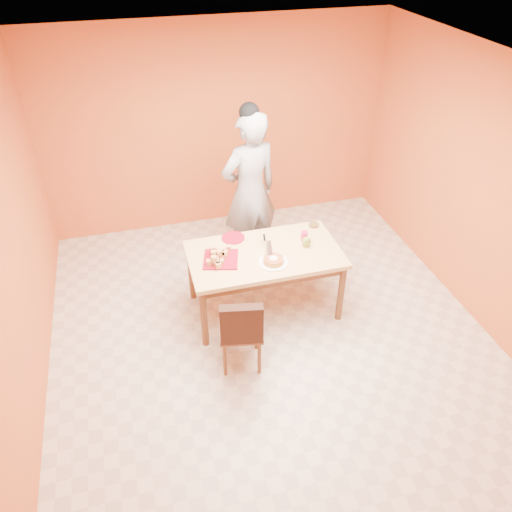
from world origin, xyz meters
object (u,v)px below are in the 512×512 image
object	(u,v)px
pastry_platter	(221,259)
sponge_cake	(273,260)
magenta_glass	(304,236)
dining_table	(264,260)
egg_ornament	(306,242)
dining_chair	(241,329)
person	(250,192)
red_dinner_plate	(233,238)
checker_tin	(314,225)

from	to	relation	value
pastry_platter	sponge_cake	bearing A→B (deg)	-20.81
magenta_glass	dining_table	bearing A→B (deg)	-166.67
pastry_platter	egg_ornament	size ratio (longest dim) A/B	2.88
dining_chair	egg_ornament	distance (m)	1.21
person	red_dinner_plate	world-z (taller)	person
dining_chair	pastry_platter	size ratio (longest dim) A/B	2.58
person	pastry_platter	xyz separation A→B (m)	(-0.55, -0.92, -0.21)
red_dinner_plate	checker_tin	xyz separation A→B (m)	(0.93, 0.00, 0.01)
dining_table	red_dinner_plate	xyz separation A→B (m)	(-0.25, 0.35, 0.10)
dining_table	dining_chair	world-z (taller)	dining_chair
red_dinner_plate	egg_ornament	world-z (taller)	egg_ornament
dining_chair	pastry_platter	xyz separation A→B (m)	(-0.03, 0.73, 0.31)
red_dinner_plate	sponge_cake	xyz separation A→B (m)	(0.29, -0.55, 0.03)
dining_chair	magenta_glass	xyz separation A→B (m)	(0.92, 0.85, 0.35)
dining_table	egg_ornament	distance (m)	0.48
dining_table	person	xyz separation A→B (m)	(0.08, 0.91, 0.32)
dining_chair	checker_tin	bearing A→B (deg)	54.90
dining_table	dining_chair	distance (m)	0.88
dining_table	person	distance (m)	0.97
egg_ornament	checker_tin	xyz separation A→B (m)	(0.22, 0.36, -0.04)
egg_ornament	dining_chair	bearing A→B (deg)	-142.21
egg_ornament	checker_tin	size ratio (longest dim) A/B	1.11
person	sponge_cake	distance (m)	1.13
pastry_platter	red_dinner_plate	world-z (taller)	pastry_platter
dining_chair	sponge_cake	xyz separation A→B (m)	(0.48, 0.54, 0.33)
sponge_cake	egg_ornament	xyz separation A→B (m)	(0.42, 0.19, 0.02)
pastry_platter	egg_ornament	bearing A→B (deg)	-0.08
red_dinner_plate	checker_tin	world-z (taller)	checker_tin
person	red_dinner_plate	bearing A→B (deg)	43.85
person	pastry_platter	size ratio (longest dim) A/B	5.67
dining_table	magenta_glass	distance (m)	0.52
sponge_cake	magenta_glass	xyz separation A→B (m)	(0.44, 0.31, 0.02)
person	egg_ornament	size ratio (longest dim) A/B	16.31
pastry_platter	magenta_glass	bearing A→B (deg)	7.22
person	checker_tin	world-z (taller)	person
dining_table	red_dinner_plate	distance (m)	0.44
dining_table	person	size ratio (longest dim) A/B	0.81
red_dinner_plate	magenta_glass	distance (m)	0.77
dining_table	egg_ornament	bearing A→B (deg)	-0.94
dining_table	pastry_platter	bearing A→B (deg)	-179.24
sponge_cake	dining_chair	bearing A→B (deg)	-131.54
person	pastry_platter	distance (m)	1.09
checker_tin	egg_ornament	bearing A→B (deg)	-121.66
magenta_glass	checker_tin	world-z (taller)	magenta_glass
person	checker_tin	distance (m)	0.85
sponge_cake	person	bearing A→B (deg)	87.53
red_dinner_plate	sponge_cake	world-z (taller)	sponge_cake
dining_chair	person	bearing A→B (deg)	83.19
egg_ornament	magenta_glass	distance (m)	0.12
red_dinner_plate	checker_tin	size ratio (longest dim) A/B	2.32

